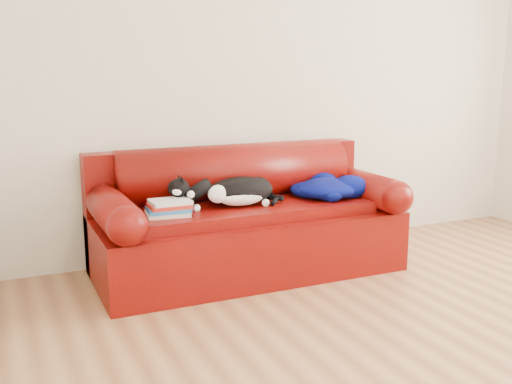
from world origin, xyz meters
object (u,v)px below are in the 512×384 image
Objects in this scene: sofa_base at (248,239)px; blanket at (329,187)px; book_stack at (169,208)px; cat at (240,192)px.

blanket reaches higher than sofa_base.
blanket is (0.61, -0.07, 0.33)m from sofa_base.
book_stack is 0.42× the size of cat.
book_stack is at bearing -167.95° from sofa_base.
cat is 1.29× the size of blanket.
blanket is (1.21, 0.06, 0.02)m from book_stack.
book_stack is 0.54× the size of blanket.
sofa_base is 7.23× the size of book_stack.
cat is 0.69m from blanket.
book_stack is (-0.60, -0.13, 0.31)m from sofa_base.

